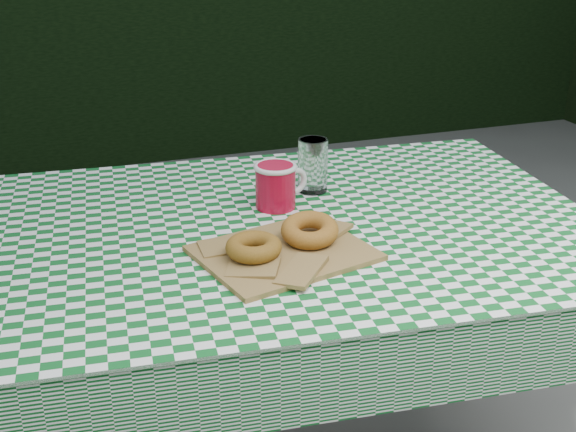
{
  "coord_description": "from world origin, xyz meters",
  "views": [
    {
      "loc": [
        -0.43,
        -1.15,
        1.37
      ],
      "look_at": [
        0.01,
        0.14,
        0.79
      ],
      "focal_mm": 47.02,
      "sensor_mm": 36.0,
      "label": 1
    }
  ],
  "objects_px": {
    "paper_bag": "(284,251)",
    "drinking_glass": "(313,165)",
    "table": "(277,381)",
    "coffee_mug": "(276,186)"
  },
  "relations": [
    {
      "from": "paper_bag",
      "to": "drinking_glass",
      "type": "distance_m",
      "value": 0.34
    },
    {
      "from": "table",
      "to": "drinking_glass",
      "type": "distance_m",
      "value": 0.49
    },
    {
      "from": "table",
      "to": "coffee_mug",
      "type": "height_order",
      "value": "coffee_mug"
    },
    {
      "from": "paper_bag",
      "to": "drinking_glass",
      "type": "relative_size",
      "value": 2.49
    },
    {
      "from": "table",
      "to": "paper_bag",
      "type": "relative_size",
      "value": 4.31
    },
    {
      "from": "table",
      "to": "drinking_glass",
      "type": "xyz_separation_m",
      "value": [
        0.14,
        0.15,
        0.44
      ]
    },
    {
      "from": "coffee_mug",
      "to": "drinking_glass",
      "type": "relative_size",
      "value": 1.41
    },
    {
      "from": "paper_bag",
      "to": "coffee_mug",
      "type": "relative_size",
      "value": 1.77
    },
    {
      "from": "paper_bag",
      "to": "drinking_glass",
      "type": "xyz_separation_m",
      "value": [
        0.17,
        0.29,
        0.05
      ]
    },
    {
      "from": "drinking_glass",
      "to": "coffee_mug",
      "type": "bearing_deg",
      "value": -148.45
    }
  ]
}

